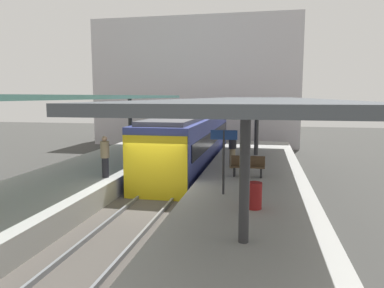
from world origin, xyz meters
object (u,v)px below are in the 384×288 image
Objects in this scene: commuter_train at (191,141)px; platform_bench at (248,166)px; passenger_mid_platform at (105,156)px; passenger_near_bench at (232,149)px; litter_bin at (254,195)px; platform_sign at (224,147)px.

commuter_train is 10.16× the size of platform_bench.
commuter_train is 8.25× the size of passenger_mid_platform.
platform_bench is 5.93m from passenger_mid_platform.
passenger_near_bench is 0.98× the size of passenger_mid_platform.
platform_bench is at bearing -65.12° from passenger_near_bench.
passenger_near_bench reaches higher than platform_bench.
passenger_mid_platform is at bearing 154.20° from litter_bin.
litter_bin is at bearing -68.15° from commuter_train.
platform_bench is at bearing -57.47° from commuter_train.
litter_bin is 0.46× the size of passenger_mid_platform.
litter_bin is at bearing -78.85° from passenger_near_bench.
litter_bin is at bearing -52.05° from platform_sign.
platform_bench is 3.20m from platform_sign.
platform_bench is 1.93m from passenger_near_bench.
platform_sign is at bearing -88.80° from passenger_near_bench.
passenger_near_bench reaches higher than litter_bin.
platform_bench is 0.81× the size of passenger_mid_platform.
commuter_train is at bearing 111.85° from litter_bin.
platform_bench is 4.31m from litter_bin.
commuter_train is 8.41× the size of passenger_near_bench.
platform_bench reaches higher than litter_bin.
platform_bench is (3.59, -5.63, -0.26)m from commuter_train.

